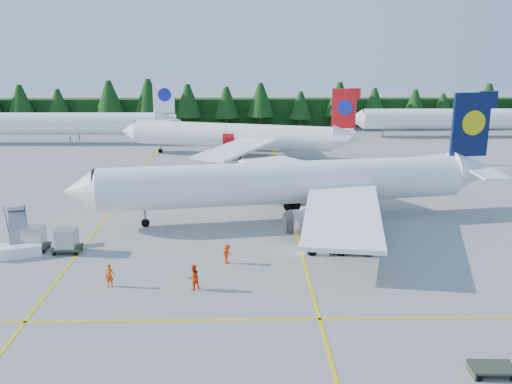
{
  "coord_description": "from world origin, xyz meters",
  "views": [
    {
      "loc": [
        0.91,
        -41.18,
        18.56
      ],
      "look_at": [
        2.07,
        14.44,
        3.5
      ],
      "focal_mm": 40.0,
      "sensor_mm": 36.0,
      "label": 1
    }
  ],
  "objects_px": {
    "airliner_red": "(228,136)",
    "airstairs": "(19,247)",
    "airliner_navy": "(277,184)",
    "service_truck": "(340,236)"
  },
  "relations": [
    {
      "from": "airliner_red",
      "to": "airliner_navy",
      "type": "bearing_deg",
      "value": -65.1
    },
    {
      "from": "airliner_red",
      "to": "service_truck",
      "type": "height_order",
      "value": "airliner_red"
    },
    {
      "from": "airliner_red",
      "to": "airstairs",
      "type": "distance_m",
      "value": 46.6
    },
    {
      "from": "airliner_navy",
      "to": "airliner_red",
      "type": "xyz_separation_m",
      "value": [
        -5.99,
        33.57,
        -0.53
      ]
    },
    {
      "from": "airstairs",
      "to": "service_truck",
      "type": "bearing_deg",
      "value": -19.17
    },
    {
      "from": "airliner_navy",
      "to": "service_truck",
      "type": "bearing_deg",
      "value": -69.95
    },
    {
      "from": "service_truck",
      "to": "airliner_navy",
      "type": "bearing_deg",
      "value": 121.62
    },
    {
      "from": "airstairs",
      "to": "service_truck",
      "type": "distance_m",
      "value": 28.52
    },
    {
      "from": "airliner_navy",
      "to": "airliner_red",
      "type": "bearing_deg",
      "value": 91.52
    },
    {
      "from": "airliner_navy",
      "to": "airstairs",
      "type": "relative_size",
      "value": 7.71
    }
  ]
}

